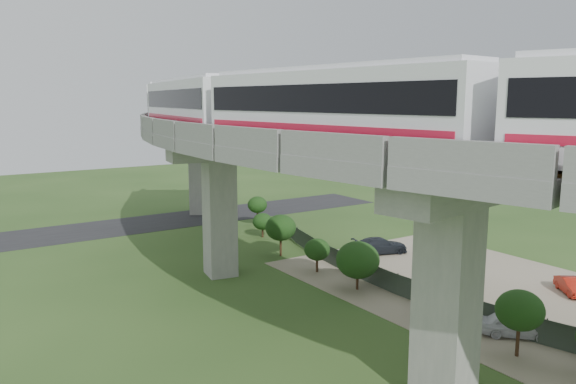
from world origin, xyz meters
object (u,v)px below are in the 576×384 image
car_red (571,286)px  car_white (515,325)px  car_dark (380,246)px  metro_train (286,106)px

car_red → car_white: bearing=-130.5°
car_white → car_red: (9.06, 2.06, -0.12)m
car_white → car_dark: 17.13m
car_white → car_dark: size_ratio=0.81×
metro_train → car_red: 22.49m
car_red → metro_train: bearing=-164.9°
car_white → car_dark: car_dark is taller
car_dark → metro_train: bearing=133.1°
car_dark → car_red: bearing=-149.1°
car_white → car_red: size_ratio=1.19×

